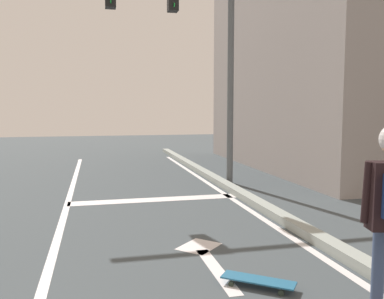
{
  "coord_description": "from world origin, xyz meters",
  "views": [
    {
      "loc": [
        0.36,
        0.15,
        1.88
      ],
      "look_at": [
        1.67,
        5.63,
        1.32
      ],
      "focal_mm": 38.17,
      "sensor_mm": 36.0,
      "label": 1
    }
  ],
  "objects": [
    {
      "name": "lane_arrow_stem",
      "position": [
        1.72,
        4.58,
        0.0
      ],
      "size": [
        0.16,
        1.4,
        0.01
      ],
      "primitive_type": "cube",
      "color": "silver",
      "rests_on": "ground"
    },
    {
      "name": "lane_line_curbside",
      "position": [
        3.14,
        6.0,
        0.0
      ],
      "size": [
        0.12,
        20.0,
        0.01
      ],
      "primitive_type": "cube",
      "color": "silver",
      "rests_on": "ground"
    },
    {
      "name": "stop_bar",
      "position": [
        1.54,
        8.47,
        0.0
      ],
      "size": [
        3.5,
        0.4,
        0.01
      ],
      "primitive_type": "cube",
      "color": "silver",
      "rests_on": "ground"
    },
    {
      "name": "lane_line_center",
      "position": [
        -0.21,
        6.0,
        0.0
      ],
      "size": [
        0.12,
        20.0,
        0.01
      ],
      "primitive_type": "cube",
      "color": "silver",
      "rests_on": "ground"
    },
    {
      "name": "lane_arrow_head",
      "position": [
        1.72,
        5.43,
        0.0
      ],
      "size": [
        0.71,
        0.71,
        0.01
      ],
      "primitive_type": "cube",
      "rotation": [
        0.0,
        0.0,
        0.79
      ],
      "color": "silver",
      "rests_on": "ground"
    },
    {
      "name": "spare_skateboard",
      "position": [
        2.01,
        4.04,
        0.07
      ],
      "size": [
        0.75,
        0.65,
        0.09
      ],
      "color": "#215E84",
      "rests_on": "ground"
    },
    {
      "name": "curb_strip",
      "position": [
        3.39,
        6.0,
        0.07
      ],
      "size": [
        0.24,
        24.0,
        0.14
      ],
      "primitive_type": "cube",
      "color": "#97A099",
      "rests_on": "ground"
    },
    {
      "name": "building_block",
      "position": [
        9.43,
        12.23,
        4.42
      ],
      "size": [
        8.27,
        9.33,
        8.83
      ],
      "primitive_type": "cube",
      "color": "#9C938F",
      "rests_on": "ground"
    },
    {
      "name": "traffic_signal_mast",
      "position": [
        2.52,
        9.97,
        3.68
      ],
      "size": [
        4.46,
        0.34,
        5.09
      ],
      "color": "#585D61",
      "rests_on": "ground"
    }
  ]
}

